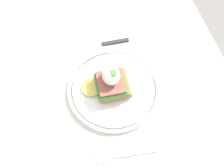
{
  "coord_description": "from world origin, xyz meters",
  "views": [
    {
      "loc": [
        -0.3,
        0.06,
        1.32
      ],
      "look_at": [
        -0.04,
        0.0,
        0.79
      ],
      "focal_mm": 35.0,
      "sensor_mm": 36.0,
      "label": 1
    }
  ],
  "objects_px": {
    "plate": "(112,88)",
    "sandwich": "(111,82)",
    "fork": "(124,155)",
    "knife": "(106,44)"
  },
  "relations": [
    {
      "from": "sandwich",
      "to": "knife",
      "type": "bearing_deg",
      "value": -6.12
    },
    {
      "from": "sandwich",
      "to": "knife",
      "type": "xyz_separation_m",
      "value": [
        0.16,
        -0.02,
        -0.04
      ]
    },
    {
      "from": "knife",
      "to": "plate",
      "type": "bearing_deg",
      "value": 175.04
    },
    {
      "from": "plate",
      "to": "sandwich",
      "type": "height_order",
      "value": "sandwich"
    },
    {
      "from": "fork",
      "to": "knife",
      "type": "distance_m",
      "value": 0.35
    },
    {
      "from": "plate",
      "to": "fork",
      "type": "height_order",
      "value": "plate"
    },
    {
      "from": "plate",
      "to": "sandwich",
      "type": "bearing_deg",
      "value": 83.64
    },
    {
      "from": "sandwich",
      "to": "fork",
      "type": "height_order",
      "value": "sandwich"
    },
    {
      "from": "plate",
      "to": "sandwich",
      "type": "distance_m",
      "value": 0.04
    },
    {
      "from": "knife",
      "to": "fork",
      "type": "bearing_deg",
      "value": 176.2
    }
  ]
}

